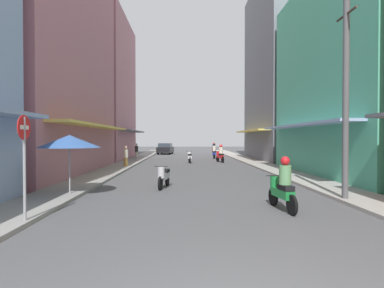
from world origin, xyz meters
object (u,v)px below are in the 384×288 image
(motorbike_maroon, at_px, (214,150))
(pedestrian_far, at_px, (126,157))
(motorbike_red, at_px, (220,154))
(motorbike_green, at_px, (282,186))
(pedestrian_midway, at_px, (137,151))
(motorbike_silver, at_px, (164,176))
(vendor_umbrella, at_px, (69,141))
(motorbike_blue, at_px, (214,152))
(street_sign_no_entry, at_px, (24,154))
(parked_car, at_px, (165,149))
(motorbike_white, at_px, (190,157))
(utility_pole, at_px, (346,97))

(motorbike_maroon, distance_m, pedestrian_far, 17.53)
(motorbike_maroon, bearing_deg, motorbike_red, -92.43)
(motorbike_green, bearing_deg, pedestrian_midway, 108.31)
(motorbike_silver, relative_size, motorbike_maroon, 1.00)
(vendor_umbrella, bearing_deg, motorbike_blue, 71.04)
(pedestrian_far, bearing_deg, motorbike_green, -62.41)
(street_sign_no_entry, bearing_deg, pedestrian_far, 91.15)
(motorbike_maroon, xyz_separation_m, motorbike_green, (-0.79, -29.06, 0.00))
(parked_car, relative_size, vendor_umbrella, 1.93)
(pedestrian_midway, relative_size, street_sign_no_entry, 0.59)
(motorbike_blue, xyz_separation_m, vendor_umbrella, (-7.24, -21.09, 1.28))
(motorbike_red, xyz_separation_m, pedestrian_far, (-7.30, -4.94, 0.07))
(motorbike_white, bearing_deg, motorbike_green, -82.44)
(motorbike_white, bearing_deg, utility_pole, -73.90)
(vendor_umbrella, bearing_deg, motorbike_silver, 30.13)
(motorbike_silver, distance_m, utility_pole, 7.45)
(motorbike_white, height_order, vendor_umbrella, vendor_umbrella)
(motorbike_blue, relative_size, utility_pole, 0.27)
(motorbike_silver, relative_size, motorbike_white, 0.99)
(vendor_umbrella, bearing_deg, pedestrian_midway, 92.09)
(pedestrian_midway, bearing_deg, vendor_umbrella, -87.91)
(motorbike_silver, relative_size, pedestrian_midway, 1.14)
(motorbike_silver, distance_m, pedestrian_midway, 19.49)
(motorbike_maroon, distance_m, pedestrian_midway, 10.28)
(motorbike_red, relative_size, pedestrian_far, 1.15)
(motorbike_silver, xyz_separation_m, utility_pole, (6.14, -3.02, 2.94))
(motorbike_maroon, bearing_deg, motorbike_white, -105.60)
(motorbike_green, height_order, street_sign_no_entry, street_sign_no_entry)
(motorbike_red, height_order, pedestrian_far, motorbike_red)
(motorbike_white, xyz_separation_m, vendor_umbrella, (-4.57, -15.48, 1.48))
(motorbike_red, xyz_separation_m, utility_pole, (2.11, -17.13, 2.74))
(parked_car, height_order, vendor_umbrella, vendor_umbrella)
(parked_car, distance_m, street_sign_no_entry, 34.10)
(pedestrian_far, bearing_deg, motorbike_red, 34.07)
(motorbike_maroon, distance_m, utility_pole, 28.09)
(motorbike_red, bearing_deg, pedestrian_far, -145.93)
(motorbike_silver, xyz_separation_m, motorbike_blue, (4.01, 19.22, 0.20))
(motorbike_green, bearing_deg, motorbike_white, 97.56)
(motorbike_silver, bearing_deg, street_sign_no_entry, -118.24)
(motorbike_green, bearing_deg, motorbike_maroon, 88.45)
(motorbike_red, height_order, parked_car, motorbike_red)
(pedestrian_far, bearing_deg, street_sign_no_entry, -88.85)
(motorbike_white, xyz_separation_m, pedestrian_midway, (-5.33, 5.47, 0.28))
(motorbike_white, bearing_deg, motorbike_red, 10.46)
(motorbike_red, relative_size, motorbike_green, 0.98)
(motorbike_white, relative_size, pedestrian_midway, 1.15)
(motorbike_white, height_order, parked_car, parked_car)
(motorbike_silver, bearing_deg, parked_car, 93.18)
(pedestrian_midway, bearing_deg, motorbike_silver, -78.17)
(parked_car, bearing_deg, vendor_umbrella, -93.10)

